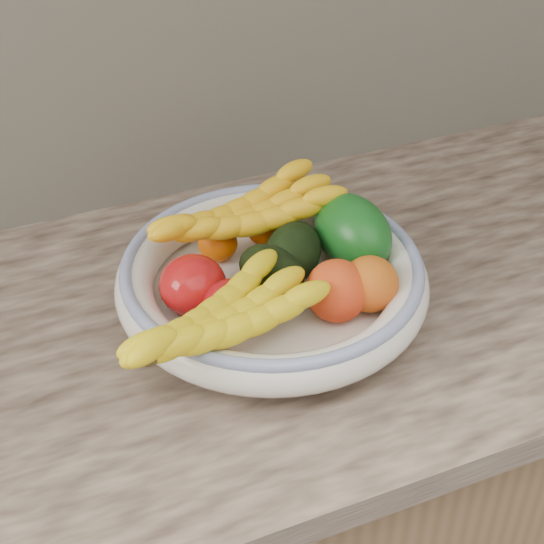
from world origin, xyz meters
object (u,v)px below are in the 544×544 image
(green_mango, at_px, (352,231))
(fruit_bowl, at_px, (272,279))
(banana_bunch_back, at_px, (244,220))
(banana_bunch_front, at_px, (220,326))

(green_mango, bearing_deg, fruit_bowl, -179.46)
(green_mango, distance_m, banana_bunch_back, 0.14)
(banana_bunch_back, relative_size, banana_bunch_front, 1.02)
(banana_bunch_back, bearing_deg, banana_bunch_front, -126.95)
(fruit_bowl, bearing_deg, banana_bunch_back, 93.18)
(banana_bunch_front, bearing_deg, fruit_bowl, 21.62)
(banana_bunch_back, height_order, banana_bunch_front, banana_bunch_back)
(green_mango, bearing_deg, banana_bunch_back, 144.71)
(banana_bunch_back, bearing_deg, green_mango, -34.40)
(green_mango, relative_size, banana_bunch_front, 0.47)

